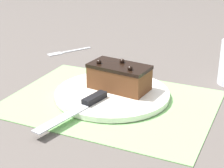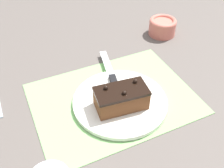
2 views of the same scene
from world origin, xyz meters
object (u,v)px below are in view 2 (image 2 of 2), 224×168
at_px(cake_plate, 120,101).
at_px(chocolate_cake, 122,97).
at_px(serving_knife, 112,76).
at_px(small_bowl, 162,26).

bearing_deg(cake_plate, chocolate_cake, -100.68).
distance_m(serving_knife, small_bowl, 0.35).
distance_m(cake_plate, serving_knife, 0.10).
bearing_deg(chocolate_cake, small_bowl, 42.58).
relative_size(cake_plate, chocolate_cake, 1.81).
relative_size(chocolate_cake, small_bowl, 1.43).
relative_size(chocolate_cake, serving_knife, 0.71).
distance_m(chocolate_cake, small_bowl, 0.44).
relative_size(serving_knife, small_bowl, 2.02).
bearing_deg(chocolate_cake, cake_plate, 79.32).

